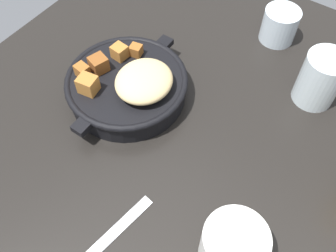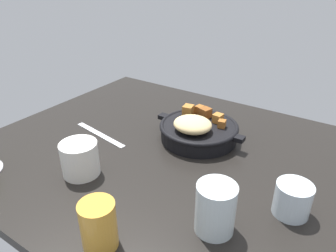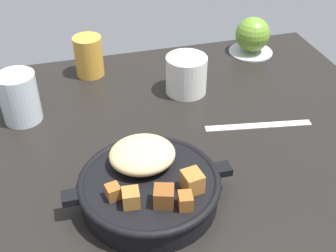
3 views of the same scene
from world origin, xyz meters
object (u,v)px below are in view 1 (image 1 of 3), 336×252
Objects in this scene: cast_iron_skillet at (128,85)px; butter_knife at (98,248)px; ceramic_mug_white at (233,247)px; water_glass_tall at (320,79)px; water_glass_short at (279,25)px.

butter_knife is (23.98, 13.01, -2.92)cm from cast_iron_skillet.
ceramic_mug_white is 0.87× the size of water_glass_tall.
ceramic_mug_white is at bearing 17.15° from water_glass_short.
butter_knife is 2.90× the size of water_glass_short.
water_glass_short is at bearing -131.08° from water_glass_tall.
water_glass_tall is at bearing 124.11° from cast_iron_skillet.
water_glass_tall is (-32.80, -1.42, 0.86)cm from ceramic_mug_white.
cast_iron_skillet is 31.91cm from ceramic_mug_white.
butter_knife is 18.45cm from ceramic_mug_white.
water_glass_tall is at bearing -177.51° from ceramic_mug_white.
water_glass_short is at bearing -162.85° from ceramic_mug_white.
ceramic_mug_white is (14.53, 28.40, 0.84)cm from cast_iron_skillet.
cast_iron_skillet is at bearing -27.77° from water_glass_short.
ceramic_mug_white is at bearing 130.62° from butter_knife.
water_glass_tall is at bearing 48.92° from water_glass_short.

